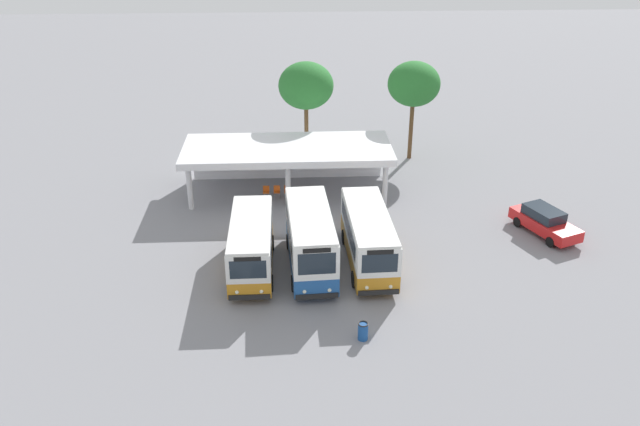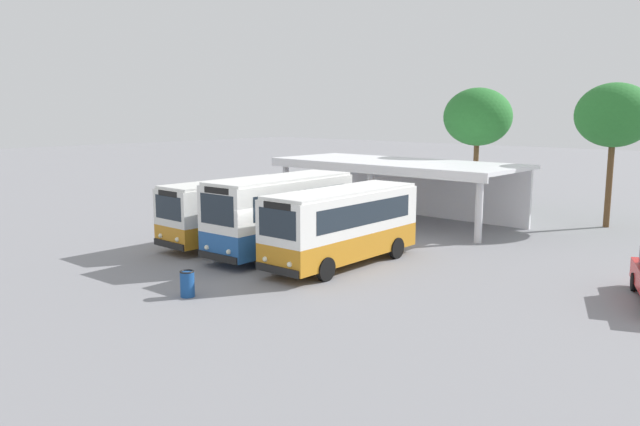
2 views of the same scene
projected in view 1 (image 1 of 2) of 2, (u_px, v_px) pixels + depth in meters
ground_plane at (321, 290)px, 33.67m from camera, size 180.00×180.00×0.00m
city_bus_nearest_orange at (251, 244)px, 34.81m from camera, size 2.38×7.12×2.97m
city_bus_second_in_row at (310, 238)px, 34.91m from camera, size 2.71×7.50×3.39m
city_bus_middle_cream at (368, 236)px, 35.40m from camera, size 2.52×7.71×3.10m
parked_car_flank at (545, 221)px, 39.01m from camera, size 3.39×4.91×1.62m
terminal_canopy at (287, 153)px, 44.30m from camera, size 14.21×5.83×3.40m
waiting_chair_end_by_column at (266, 191)px, 43.76m from camera, size 0.44×0.44×0.86m
waiting_chair_second_from_end at (277, 191)px, 43.79m from camera, size 0.44×0.44×0.86m
waiting_chair_middle_seat at (287, 190)px, 43.82m from camera, size 0.44×0.44×0.86m
roadside_tree_behind_canopy at (306, 86)px, 48.13m from camera, size 4.18×4.18×7.61m
roadside_tree_east_of_canopy at (414, 84)px, 48.01m from camera, size 3.97×3.97×7.67m
litter_bin_apron at (363, 331)px, 29.78m from camera, size 0.49×0.49×0.90m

